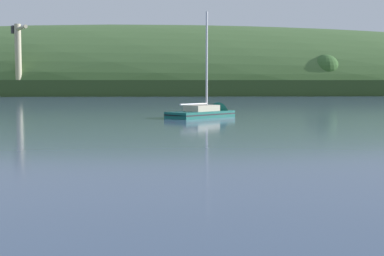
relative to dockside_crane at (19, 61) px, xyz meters
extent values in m
cube|color=#314A21|center=(39.43, 15.87, -7.74)|extent=(540.69, 116.28, 4.43)
ellipsoid|color=#476B38|center=(40.96, 42.30, -9.96)|extent=(435.40, 128.90, 49.88)
sphere|color=#38602D|center=(93.46, -1.15, -2.18)|extent=(9.55, 9.55, 9.55)
cube|color=#4C4C51|center=(-0.09, 0.23, -8.96)|extent=(5.42, 5.42, 2.00)
cylinder|color=#BCB293|center=(-0.09, 0.23, 1.48)|extent=(1.89, 1.89, 18.88)
cylinder|color=#BCB293|center=(1.56, -3.81, 9.41)|extent=(5.10, 10.50, 1.04)
cube|color=#333338|center=(-0.84, 2.05, 9.41)|extent=(3.11, 2.62, 2.27)
cube|color=#0F564C|center=(37.37, -113.59, -9.93)|extent=(8.17, 7.49, 1.35)
cone|color=#0F564C|center=(40.42, -111.11, -9.93)|extent=(3.50, 3.67, 3.12)
cube|color=black|center=(37.37, -113.59, -9.57)|extent=(8.19, 7.51, 0.14)
cube|color=#BCB299|center=(37.52, -113.46, -8.93)|extent=(4.15, 3.95, 0.65)
cylinder|color=silver|center=(38.13, -112.97, -3.86)|extent=(0.23, 0.23, 10.78)
cylinder|color=silver|center=(36.52, -114.27, -8.46)|extent=(3.33, 2.75, 0.18)
camera|label=1|loc=(28.23, -175.28, -6.12)|focal=53.81mm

